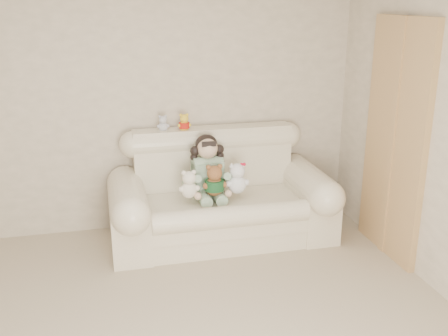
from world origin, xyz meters
TOP-DOWN VIEW (x-y plane):
  - wall_back at (0.00, 2.50)m, footprint 4.50×0.00m
  - sofa at (0.81, 2.00)m, footprint 2.10×0.95m
  - door_panel at (2.22, 1.40)m, footprint 0.06×0.90m
  - seated_child at (0.69, 2.08)m, footprint 0.41×0.48m
  - brown_teddy at (0.71, 1.87)m, footprint 0.24×0.19m
  - white_cat at (0.93, 1.89)m, footprint 0.26×0.22m
  - cream_teddy at (0.48, 1.87)m, footprint 0.22×0.19m
  - yellow_mini_bear at (0.52, 2.33)m, footprint 0.15×0.13m
  - grey_mini_plush at (0.32, 2.36)m, footprint 0.14×0.12m

SIDE VIEW (x-z plane):
  - sofa at x=0.81m, z-range 0.00..1.03m
  - cream_teddy at x=0.48m, z-range 0.50..0.81m
  - brown_teddy at x=0.71m, z-range 0.50..0.85m
  - white_cat at x=0.93m, z-range 0.50..0.85m
  - seated_child at x=0.69m, z-range 0.42..1.03m
  - door_panel at x=2.22m, z-range 0.00..2.10m
  - grey_mini_plush at x=0.32m, z-range 1.01..1.20m
  - yellow_mini_bear at x=0.52m, z-range 1.01..1.21m
  - wall_back at x=0.00m, z-range -0.95..3.55m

